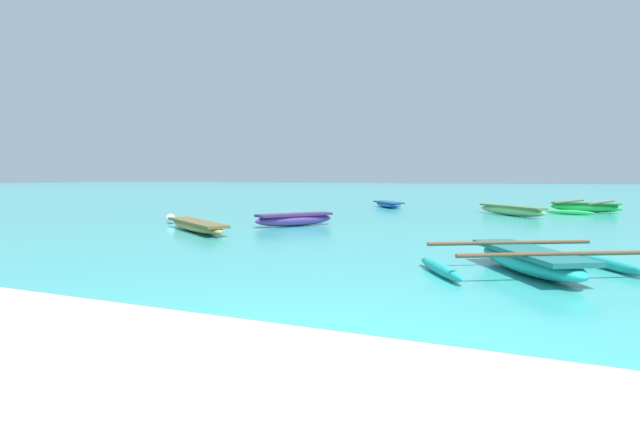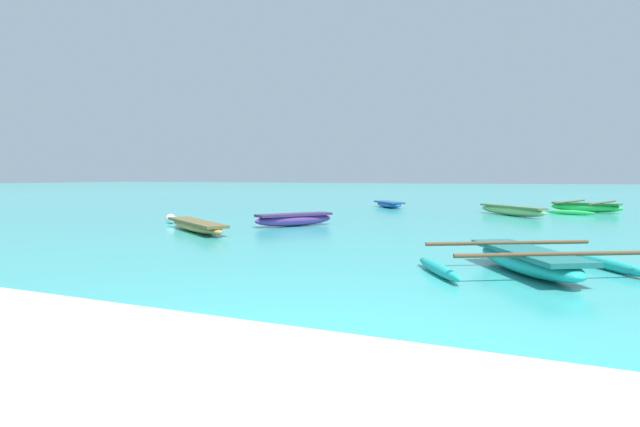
# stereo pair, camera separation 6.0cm
# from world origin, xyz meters

# --- Properties ---
(ground_plane) EXTENTS (240.00, 240.00, 0.00)m
(ground_plane) POSITION_xyz_m (0.00, 0.00, 0.00)
(ground_plane) COLOR #38ADA8
(moored_boat_0) EXTENTS (2.98, 3.44, 0.42)m
(moored_boat_0) POSITION_xyz_m (0.91, 18.92, 0.23)
(moored_boat_0) COLOR #87C56B
(moored_boat_0) RESTS_ON ground_plane
(moored_boat_1) EXTENTS (3.82, 3.29, 0.46)m
(moored_boat_1) POSITION_xyz_m (1.71, 5.65, 0.22)
(moored_boat_1) COLOR #20AFA9
(moored_boat_1) RESTS_ON ground_plane
(moored_boat_2) EXTENTS (3.45, 4.88, 0.50)m
(moored_boat_2) POSITION_xyz_m (3.97, 22.45, 0.24)
(moored_boat_2) COLOR #2ED251
(moored_boat_2) RESTS_ON ground_plane
(moored_boat_3) EXTENTS (2.29, 2.62, 0.32)m
(moored_boat_3) POSITION_xyz_m (-5.29, 22.20, 0.18)
(moored_boat_3) COLOR blue
(moored_boat_3) RESTS_ON ground_plane
(moored_boat_4) EXTENTS (3.72, 2.84, 0.31)m
(moored_boat_4) POSITION_xyz_m (-7.48, 8.71, 0.18)
(moored_boat_4) COLOR #AF9145
(moored_boat_4) RESTS_ON ground_plane
(moored_boat_5) EXTENTS (2.17, 2.71, 0.42)m
(moored_boat_5) POSITION_xyz_m (-5.51, 11.33, 0.23)
(moored_boat_5) COLOR #61358D
(moored_boat_5) RESTS_ON ground_plane
(mooring_buoy_0) EXTENTS (0.34, 0.34, 0.34)m
(mooring_buoy_0) POSITION_xyz_m (-9.86, 10.40, 0.17)
(mooring_buoy_0) COLOR white
(mooring_buoy_0) RESTS_ON ground_plane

